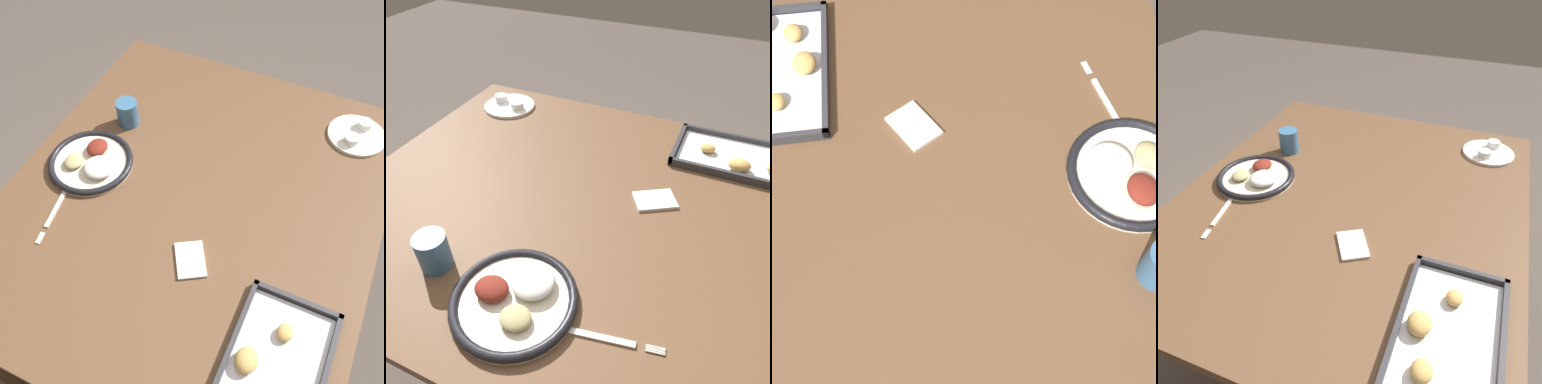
# 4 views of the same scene
# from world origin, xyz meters

# --- Properties ---
(ground_plane) EXTENTS (8.00, 8.00, 0.00)m
(ground_plane) POSITION_xyz_m (0.00, 0.00, 0.00)
(ground_plane) COLOR #564C44
(dining_table) EXTENTS (1.21, 1.03, 0.73)m
(dining_table) POSITION_xyz_m (0.00, 0.00, 0.64)
(dining_table) COLOR brown
(dining_table) RESTS_ON ground_plane
(dinner_plate) EXTENTS (0.25, 0.25, 0.04)m
(dinner_plate) POSITION_xyz_m (0.01, -0.33, 0.75)
(dinner_plate) COLOR beige
(dinner_plate) RESTS_ON dining_table
(fork) EXTENTS (0.22, 0.05, 0.00)m
(fork) POSITION_xyz_m (0.19, -0.33, 0.74)
(fork) COLOR silver
(fork) RESTS_ON dining_table
(saucer_plate) EXTENTS (0.18, 0.18, 0.03)m
(saucer_plate) POSITION_xyz_m (-0.43, 0.37, 0.74)
(saucer_plate) COLOR white
(saucer_plate) RESTS_ON dining_table
(baking_tray) EXTENTS (0.38, 0.22, 0.04)m
(baking_tray) POSITION_xyz_m (0.38, 0.36, 0.74)
(baking_tray) COLOR #333338
(baking_tray) RESTS_ON dining_table
(drinking_cup) EXTENTS (0.07, 0.07, 0.09)m
(drinking_cup) POSITION_xyz_m (-0.19, -0.31, 0.78)
(drinking_cup) COLOR #38668E
(drinking_cup) RESTS_ON dining_table
(napkin) EXTENTS (0.13, 0.12, 0.01)m
(napkin) POSITION_xyz_m (0.19, 0.08, 0.74)
(napkin) COLOR white
(napkin) RESTS_ON dining_table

